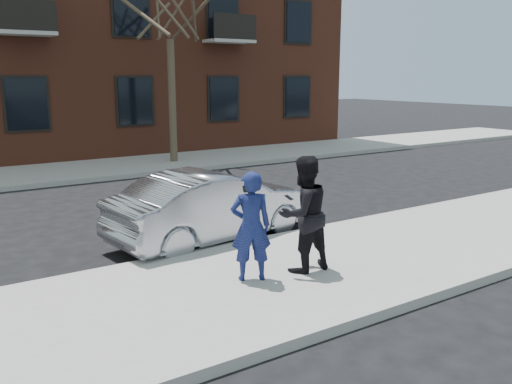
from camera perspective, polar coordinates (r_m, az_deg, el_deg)
ground at (r=8.08m, az=-4.65°, el=-10.64°), size 100.00×100.00×0.00m
near_sidewalk at (r=7.85m, az=-3.77°, el=-10.74°), size 50.00×3.50×0.15m
near_curb at (r=9.36m, az=-9.26°, el=-7.04°), size 50.00×0.10×0.15m
far_sidewalk at (r=18.41m, az=-21.76°, el=1.73°), size 50.00×3.50×0.15m
far_curb at (r=16.68m, az=-20.48°, el=0.83°), size 50.00×0.10×0.15m
apartment_building at (r=25.36m, az=-21.57°, el=18.20°), size 24.30×10.30×12.30m
street_tree at (r=19.46m, az=-9.15°, el=19.07°), size 3.60×3.60×6.80m
silver_sedan at (r=10.40m, az=-4.39°, el=-1.46°), size 4.31×1.99×1.37m
man_hoodie at (r=7.93m, az=-0.55°, el=-3.63°), size 0.71×0.60×1.64m
man_peacoat at (r=8.33m, az=5.02°, el=-2.33°), size 0.88×0.69×1.80m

